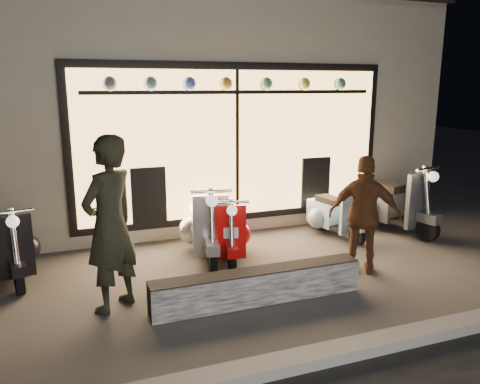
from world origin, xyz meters
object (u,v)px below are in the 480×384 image
object	(u,v)px
scooter_silver	(207,225)
scooter_red	(228,231)
woman	(365,215)
graffiti_barrier	(258,286)
man	(110,225)

from	to	relation	value
scooter_silver	scooter_red	xyz separation A→B (m)	(0.26, -0.20, -0.06)
scooter_silver	woman	bearing A→B (deg)	-28.20
graffiti_barrier	scooter_silver	world-z (taller)	scooter_silver
graffiti_barrier	woman	size ratio (longest dim) A/B	1.59
graffiti_barrier	scooter_silver	size ratio (longest dim) A/B	1.65
scooter_silver	man	world-z (taller)	man
man	woman	world-z (taller)	man
woman	scooter_red	bearing A→B (deg)	-4.65
man	woman	size ratio (longest dim) A/B	1.24
man	scooter_red	bearing A→B (deg)	173.11
scooter_silver	woman	world-z (taller)	woman
graffiti_barrier	woman	world-z (taller)	woman
graffiti_barrier	man	xyz separation A→B (m)	(-1.61, 0.43, 0.80)
graffiti_barrier	scooter_silver	distance (m)	1.82
graffiti_barrier	scooter_red	size ratio (longest dim) A/B	1.91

